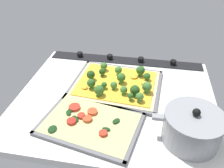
{
  "coord_description": "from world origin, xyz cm",
  "views": [
    {
      "loc": [
        -10.99,
        70.36,
        57.13
      ],
      "look_at": [
        1.76,
        -1.5,
        4.96
      ],
      "focal_mm": 36.86,
      "sensor_mm": 36.0,
      "label": 1
    }
  ],
  "objects_px": {
    "baking_tray_front": "(116,86)",
    "veggie_pizza_back": "(89,122)",
    "broccoli_pizza": "(118,83)",
    "baking_tray_back": "(91,124)",
    "cooking_pot": "(192,128)"
  },
  "relations": [
    {
      "from": "veggie_pizza_back",
      "to": "cooking_pot",
      "type": "distance_m",
      "value": 0.33
    },
    {
      "from": "baking_tray_front",
      "to": "cooking_pot",
      "type": "xyz_separation_m",
      "value": [
        -0.28,
        0.24,
        0.05
      ]
    },
    {
      "from": "baking_tray_back",
      "to": "veggie_pizza_back",
      "type": "relative_size",
      "value": 1.08
    },
    {
      "from": "broccoli_pizza",
      "to": "baking_tray_front",
      "type": "bearing_deg",
      "value": -41.91
    },
    {
      "from": "broccoli_pizza",
      "to": "baking_tray_back",
      "type": "bearing_deg",
      "value": 76.43
    },
    {
      "from": "baking_tray_back",
      "to": "veggie_pizza_back",
      "type": "height_order",
      "value": "veggie_pizza_back"
    },
    {
      "from": "baking_tray_front",
      "to": "broccoli_pizza",
      "type": "xyz_separation_m",
      "value": [
        -0.01,
        0.01,
        0.02
      ]
    },
    {
      "from": "baking_tray_front",
      "to": "broccoli_pizza",
      "type": "relative_size",
      "value": 1.07
    },
    {
      "from": "baking_tray_back",
      "to": "veggie_pizza_back",
      "type": "bearing_deg",
      "value": -23.88
    },
    {
      "from": "cooking_pot",
      "to": "baking_tray_back",
      "type": "bearing_deg",
      "value": -0.74
    },
    {
      "from": "broccoli_pizza",
      "to": "baking_tray_back",
      "type": "relative_size",
      "value": 0.98
    },
    {
      "from": "baking_tray_front",
      "to": "veggie_pizza_back",
      "type": "height_order",
      "value": "veggie_pizza_back"
    },
    {
      "from": "cooking_pot",
      "to": "veggie_pizza_back",
      "type": "bearing_deg",
      "value": -1.09
    },
    {
      "from": "baking_tray_front",
      "to": "veggie_pizza_back",
      "type": "relative_size",
      "value": 1.14
    },
    {
      "from": "baking_tray_front",
      "to": "baking_tray_back",
      "type": "bearing_deg",
      "value": 78.24
    }
  ]
}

